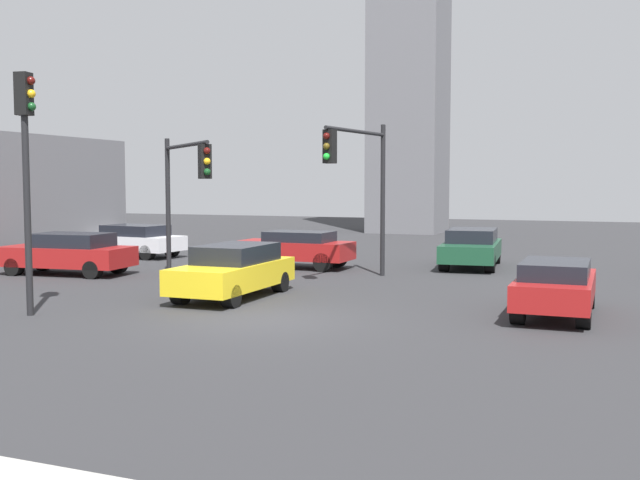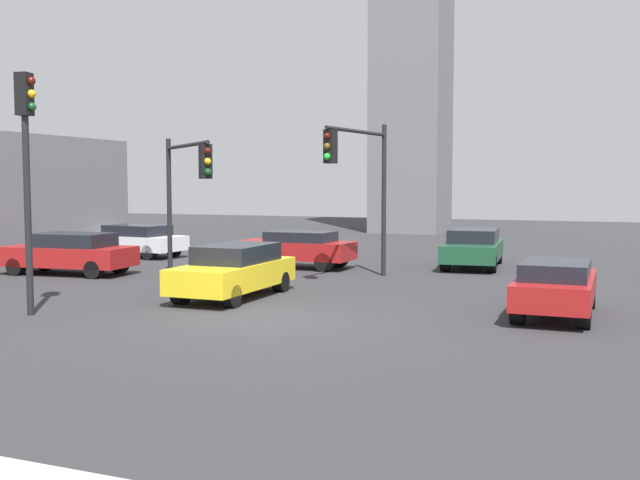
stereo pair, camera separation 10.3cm
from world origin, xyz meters
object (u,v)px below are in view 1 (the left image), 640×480
(traffic_light_1, at_px, (26,149))
(car_4, at_px, (295,248))
(traffic_light_0, at_px, (358,168))
(traffic_light_2, at_px, (186,178))
(car_7, at_px, (133,240))
(car_5, at_px, (234,270))
(car_2, at_px, (472,247))
(car_1, at_px, (556,286))
(car_3, at_px, (68,253))

(traffic_light_1, distance_m, car_4, 12.14)
(traffic_light_0, xyz_separation_m, traffic_light_2, (-4.85, -2.46, -0.32))
(traffic_light_2, height_order, car_7, traffic_light_2)
(traffic_light_0, relative_size, car_5, 1.16)
(car_4, distance_m, car_5, 7.37)
(car_2, bearing_deg, traffic_light_1, -33.89)
(car_1, xyz_separation_m, car_2, (-3.74, 9.72, 0.03))
(traffic_light_1, height_order, traffic_light_2, traffic_light_1)
(traffic_light_0, distance_m, car_3, 10.57)
(car_3, bearing_deg, car_4, -149.55)
(traffic_light_1, height_order, car_1, traffic_light_1)
(traffic_light_1, xyz_separation_m, car_1, (11.70, 4.59, -3.25))
(car_4, bearing_deg, car_1, 145.16)
(car_3, bearing_deg, traffic_light_2, 168.33)
(car_5, bearing_deg, traffic_light_0, 153.81)
(traffic_light_2, xyz_separation_m, car_7, (-6.84, 6.60, -2.60))
(car_1, bearing_deg, car_7, 65.54)
(car_5, bearing_deg, car_2, 154.15)
(traffic_light_2, height_order, car_4, traffic_light_2)
(car_4, relative_size, car_5, 0.97)
(traffic_light_2, bearing_deg, car_5, 5.37)
(car_1, bearing_deg, car_4, 54.75)
(traffic_light_1, bearing_deg, car_1, 13.13)
(car_2, distance_m, car_5, 11.09)
(car_5, bearing_deg, car_1, 91.61)
(car_1, relative_size, car_7, 0.89)
(traffic_light_2, distance_m, car_4, 6.07)
(traffic_light_0, height_order, car_2, traffic_light_0)
(traffic_light_1, relative_size, car_7, 1.21)
(traffic_light_1, bearing_deg, car_5, 45.17)
(traffic_light_1, height_order, car_7, traffic_light_1)
(car_4, height_order, car_7, car_7)
(car_4, bearing_deg, traffic_light_2, 75.65)
(car_3, distance_m, car_4, 8.10)
(traffic_light_0, height_order, car_5, traffic_light_0)
(car_4, bearing_deg, car_5, 100.74)
(car_1, relative_size, car_3, 0.90)
(traffic_light_2, distance_m, car_1, 11.65)
(traffic_light_2, height_order, car_2, traffic_light_2)
(traffic_light_2, relative_size, car_5, 1.05)
(traffic_light_0, distance_m, car_7, 12.74)
(traffic_light_2, distance_m, car_3, 5.77)
(car_2, relative_size, car_5, 1.09)
(car_2, height_order, car_4, car_2)
(traffic_light_1, xyz_separation_m, car_7, (-6.38, 12.84, -3.24))
(traffic_light_2, relative_size, car_7, 0.98)
(traffic_light_1, distance_m, car_2, 16.68)
(car_7, bearing_deg, car_1, 161.09)
(traffic_light_0, bearing_deg, car_4, -120.97)
(car_5, height_order, car_7, car_5)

